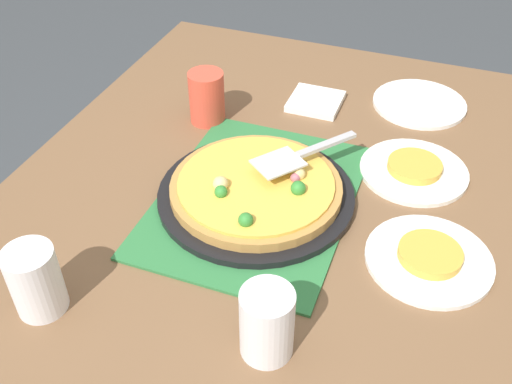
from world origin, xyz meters
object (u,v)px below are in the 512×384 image
plate_side (419,103)px  served_slice_right (430,254)px  served_slice_left (415,166)px  pizza (256,187)px  cup_near (35,281)px  pizza_server (299,155)px  napkin_stack (316,101)px  plate_near_left (414,171)px  pizza_pan (256,195)px  plate_far_right (429,259)px  cup_corner (267,323)px  cup_far (207,97)px

plate_side → served_slice_right: (0.51, 0.09, 0.01)m
plate_side → served_slice_left: (0.27, 0.03, 0.01)m
pizza → plate_side: size_ratio=1.50×
cup_near → pizza_server: (-0.44, 0.29, 0.01)m
napkin_stack → plate_side: bearing=109.3°
pizza → plate_side: 0.53m
plate_near_left → served_slice_left: served_slice_left is taller
cup_near → served_slice_left: bearing=137.9°
plate_side → served_slice_right: size_ratio=2.00×
pizza_pan → plate_far_right: pizza_pan is taller
pizza_pan → napkin_stack: 0.38m
plate_side → napkin_stack: napkin_stack is taller
pizza_pan → served_slice_left: bearing=125.0°
pizza → served_slice_left: (-0.19, 0.27, -0.02)m
pizza_server → plate_far_right: bearing=65.4°
plate_side → pizza_server: 0.43m
pizza_server → napkin_stack: bearing=-170.9°
plate_far_right → cup_corner: 0.34m
served_slice_right → served_slice_left: bearing=-165.3°
pizza_pan → plate_side: bearing=152.1°
plate_near_left → napkin_stack: (-0.19, -0.26, 0.00)m
pizza → cup_near: bearing=-32.2°
served_slice_right → napkin_stack: size_ratio=0.92×
plate_near_left → served_slice_right: served_slice_right is taller
plate_near_left → plate_far_right: bearing=14.7°
cup_near → pizza_server: cup_near is taller
pizza → cup_near: size_ratio=2.75×
pizza_server → plate_near_left: bearing=118.2°
plate_side → pizza_server: bearing=-25.7°
pizza → cup_corner: size_ratio=2.75×
pizza_pan → plate_far_right: size_ratio=1.73×
plate_side → cup_corner: cup_corner is taller
served_slice_left → pizza_server: size_ratio=0.53×
pizza_pan → cup_far: (-0.23, -0.20, 0.05)m
pizza → cup_far: bearing=-138.4°
served_slice_left → cup_near: cup_near is taller
napkin_stack → cup_near: bearing=-17.8°
pizza_pan → served_slice_left: size_ratio=3.45×
cup_near → pizza_server: size_ratio=0.58×
plate_far_right → pizza: bearing=-98.3°
napkin_stack → pizza_pan: bearing=-1.6°
pizza_pan → cup_near: bearing=-32.1°
cup_far → served_slice_right: bearing=62.7°
pizza → napkin_stack: 0.38m
plate_near_left → served_slice_left: bearing=0.0°
cup_near → pizza: bearing=147.8°
plate_far_right → cup_far: cup_far is taller
pizza → napkin_stack: bearing=178.5°
plate_near_left → pizza: bearing=-54.8°
pizza → served_slice_right: (0.05, 0.34, -0.02)m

